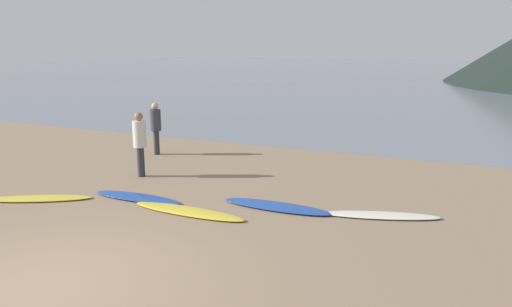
# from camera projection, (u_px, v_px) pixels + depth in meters

# --- Properties ---
(ground_plane) EXTENTS (120.00, 120.00, 0.20)m
(ground_plane) POSITION_uv_depth(u_px,v_px,m) (292.00, 155.00, 15.82)
(ground_plane) COLOR #8C7559
(ground_plane) RESTS_ON ground
(ocean_water) EXTENTS (140.00, 100.00, 0.01)m
(ocean_water) POSITION_uv_depth(u_px,v_px,m) (438.00, 72.00, 60.56)
(ocean_water) COLOR slate
(ocean_water) RESTS_ON ground
(surfboard_0) EXTENTS (2.30, 1.57, 0.06)m
(surfboard_0) POSITION_uv_depth(u_px,v_px,m) (38.00, 198.00, 10.94)
(surfboard_0) COLOR yellow
(surfboard_0) RESTS_ON ground
(surfboard_1) EXTENTS (2.25, 0.56, 0.08)m
(surfboard_1) POSITION_uv_depth(u_px,v_px,m) (137.00, 197.00, 11.00)
(surfboard_1) COLOR #1E479E
(surfboard_1) RESTS_ON ground
(surfboard_2) EXTENTS (2.61, 0.57, 0.07)m
(surfboard_2) POSITION_uv_depth(u_px,v_px,m) (188.00, 211.00, 10.09)
(surfboard_2) COLOR yellow
(surfboard_2) RESTS_ON ground
(surfboard_3) EXTENTS (2.43, 0.59, 0.08)m
(surfboard_3) POSITION_uv_depth(u_px,v_px,m) (277.00, 206.00, 10.38)
(surfboard_3) COLOR #1E479E
(surfboard_3) RESTS_ON ground
(surfboard_4) EXTENTS (2.37, 1.15, 0.07)m
(surfboard_4) POSITION_uv_depth(u_px,v_px,m) (381.00, 215.00, 9.85)
(surfboard_4) COLOR silver
(surfboard_4) RESTS_ON ground
(person_0) EXTENTS (0.33, 0.33, 1.63)m
(person_0) POSITION_uv_depth(u_px,v_px,m) (156.00, 124.00, 15.26)
(person_0) COLOR #2D2D38
(person_0) RESTS_ON ground
(person_1) EXTENTS (0.34, 0.34, 1.69)m
(person_1) POSITION_uv_depth(u_px,v_px,m) (140.00, 139.00, 12.67)
(person_1) COLOR #2D2D38
(person_1) RESTS_ON ground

